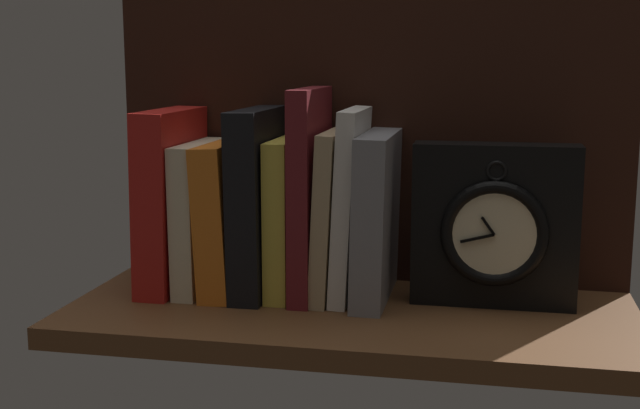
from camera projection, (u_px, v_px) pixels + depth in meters
The scene contains 12 objects.
ground_plane at pixel (350, 318), 98.58cm from camera, with size 66.34×28.82×2.50cm, color brown.
back_panel at pixel (369, 131), 108.22cm from camera, with size 66.34×1.20×39.10cm, color black.
book_red_requiem at pixel (171, 199), 105.82cm from camera, with size 4.13×16.04×22.57cm, color red.
book_cream_twain at pixel (200, 216), 105.43cm from camera, with size 2.81×14.70×18.54cm, color beige.
book_orange_pandolfini at pixel (227, 217), 104.71cm from camera, with size 3.72×15.60×18.62cm, color orange.
book_black_skeptic at pixel (258, 201), 103.52cm from camera, with size 3.84×15.77×22.82cm, color black.
book_yellow_seinlanguage at pixel (287, 217), 103.12cm from camera, with size 2.78×13.19×19.23cm, color gold.
book_maroon_dawkins at pixel (310, 193), 101.99cm from camera, with size 2.52×14.83×25.37cm, color maroon.
book_tan_shortstories at pixel (331, 214), 101.92cm from camera, with size 2.05×14.04×20.30cm, color tan.
book_white_catcher at pixel (350, 204), 101.21cm from camera, with size 2.11×13.43×22.96cm, color silver.
book_gray_chess at pixel (377, 217), 100.82cm from camera, with size 3.71×16.65×20.12cm, color gray.
framed_clock at pixel (494, 226), 98.01cm from camera, with size 19.14×5.89×19.14cm.
Camera 1 is at (15.74, -93.42, 29.30)cm, focal length 47.08 mm.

